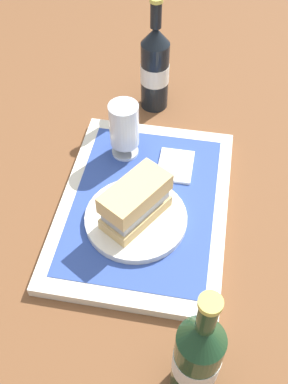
# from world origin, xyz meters

# --- Properties ---
(ground_plane) EXTENTS (3.00, 3.00, 0.00)m
(ground_plane) POSITION_xyz_m (0.00, 0.00, 0.00)
(ground_plane) COLOR brown
(tray) EXTENTS (0.44, 0.32, 0.02)m
(tray) POSITION_xyz_m (0.00, 0.00, 0.01)
(tray) COLOR beige
(tray) RESTS_ON ground_plane
(placemat) EXTENTS (0.38, 0.27, 0.00)m
(placemat) POSITION_xyz_m (0.00, 0.00, 0.02)
(placemat) COLOR #2D4793
(placemat) RESTS_ON tray
(plate) EXTENTS (0.19, 0.19, 0.01)m
(plate) POSITION_xyz_m (-0.05, 0.01, 0.03)
(plate) COLOR silver
(plate) RESTS_ON placemat
(sandwich) EXTENTS (0.14, 0.12, 0.08)m
(sandwich) POSITION_xyz_m (-0.05, 0.00, 0.08)
(sandwich) COLOR tan
(sandwich) RESTS_ON plate
(beer_glass) EXTENTS (0.06, 0.06, 0.12)m
(beer_glass) POSITION_xyz_m (0.13, 0.06, 0.09)
(beer_glass) COLOR silver
(beer_glass) RESTS_ON placemat
(napkin_folded) EXTENTS (0.09, 0.07, 0.01)m
(napkin_folded) POSITION_xyz_m (0.10, -0.05, 0.02)
(napkin_folded) COLOR white
(napkin_folded) RESTS_ON placemat
(beer_bottle) EXTENTS (0.07, 0.07, 0.27)m
(beer_bottle) POSITION_xyz_m (0.32, 0.03, 0.10)
(beer_bottle) COLOR black
(beer_bottle) RESTS_ON ground_plane
(second_bottle) EXTENTS (0.07, 0.07, 0.27)m
(second_bottle) POSITION_xyz_m (-0.31, -0.13, 0.10)
(second_bottle) COLOR #19381E
(second_bottle) RESTS_ON ground_plane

